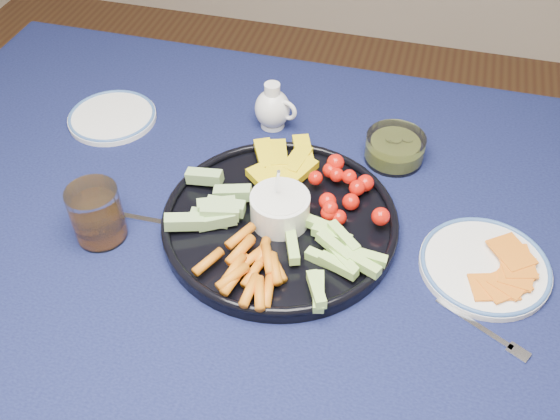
% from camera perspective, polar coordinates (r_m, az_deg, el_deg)
% --- Properties ---
extents(dining_table, '(1.67, 1.07, 0.75)m').
position_cam_1_polar(dining_table, '(1.12, 1.96, -5.42)').
color(dining_table, '#4C2919').
rests_on(dining_table, ground).
extents(crudite_platter, '(0.40, 0.40, 0.13)m').
position_cam_1_polar(crudite_platter, '(1.05, -0.16, -0.69)').
color(crudite_platter, black).
rests_on(crudite_platter, dining_table).
extents(creamer_pitcher, '(0.09, 0.07, 0.10)m').
position_cam_1_polar(creamer_pitcher, '(1.25, -0.65, 9.28)').
color(creamer_pitcher, white).
rests_on(creamer_pitcher, dining_table).
extents(pickle_bowl, '(0.11, 0.11, 0.05)m').
position_cam_1_polar(pickle_bowl, '(1.20, 10.44, 5.51)').
color(pickle_bowl, silver).
rests_on(pickle_bowl, dining_table).
extents(cheese_plate, '(0.21, 0.21, 0.02)m').
position_cam_1_polar(cheese_plate, '(1.05, 18.25, -4.76)').
color(cheese_plate, white).
rests_on(cheese_plate, dining_table).
extents(juice_tumbler, '(0.08, 0.08, 0.10)m').
position_cam_1_polar(juice_tumbler, '(1.06, -16.34, -0.58)').
color(juice_tumbler, silver).
rests_on(juice_tumbler, dining_table).
extents(fork_left, '(0.17, 0.02, 0.00)m').
position_cam_1_polar(fork_left, '(1.10, -11.67, -0.97)').
color(fork_left, silver).
rests_on(fork_left, dining_table).
extents(fork_right, '(0.14, 0.08, 0.00)m').
position_cam_1_polar(fork_right, '(0.98, 18.55, -10.67)').
color(fork_right, silver).
rests_on(fork_right, dining_table).
extents(side_plate_extra, '(0.18, 0.18, 0.01)m').
position_cam_1_polar(side_plate_extra, '(1.33, -15.09, 8.24)').
color(side_plate_extra, white).
rests_on(side_plate_extra, dining_table).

